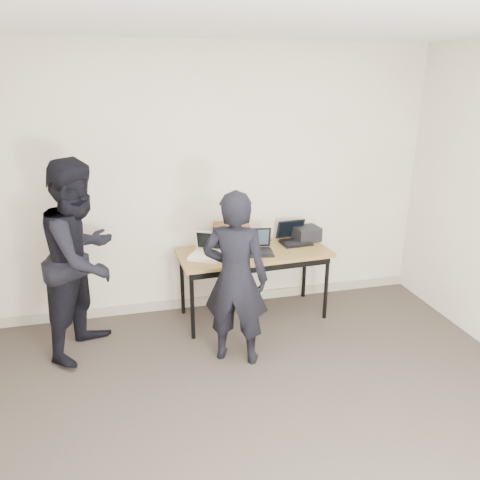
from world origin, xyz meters
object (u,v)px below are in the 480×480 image
object	(u,v)px
leather_satchel	(231,234)
person_observer	(82,258)
person_typist	(235,279)
laptop_beige	(206,252)
laptop_right	(294,238)
laptop_center	(257,247)
equipment_box	(307,234)
desk	(254,257)

from	to	relation	value
leather_satchel	person_observer	xyz separation A→B (m)	(-1.43, -0.44, 0.03)
person_typist	laptop_beige	bearing A→B (deg)	-53.99
laptop_right	person_typist	world-z (taller)	person_typist
laptop_right	laptop_center	bearing A→B (deg)	-162.54
laptop_beige	leather_satchel	size ratio (longest dim) A/B	1.01
laptop_beige	laptop_center	bearing A→B (deg)	28.72
laptop_beige	person_typist	xyz separation A→B (m)	(0.13, -0.67, -0.00)
laptop_beige	laptop_center	distance (m)	0.51
equipment_box	person_typist	xyz separation A→B (m)	(-0.99, -0.90, -0.03)
laptop_beige	leather_satchel	distance (m)	0.41
laptop_center	equipment_box	distance (m)	0.64
desk	laptop_center	distance (m)	0.12
laptop_beige	person_typist	distance (m)	0.69
laptop_center	person_typist	xyz separation A→B (m)	(-0.38, -0.68, -0.01)
laptop_beige	laptop_right	world-z (taller)	laptop_beige
laptop_beige	laptop_right	bearing A→B (deg)	39.31
desk	laptop_center	world-z (taller)	laptop_center
laptop_beige	person_typist	world-z (taller)	person_typist
laptop_beige	laptop_right	size ratio (longest dim) A/B	1.16
leather_satchel	equipment_box	xyz separation A→B (m)	(0.81, -0.04, -0.05)
desk	person_observer	xyz separation A→B (m)	(-1.61, -0.21, 0.22)
laptop_right	equipment_box	bearing A→B (deg)	5.00
laptop_beige	person_typist	bearing A→B (deg)	-51.01
laptop_beige	laptop_right	distance (m)	0.98
desk	person_typist	xyz separation A→B (m)	(-0.36, -0.70, 0.10)
person_typist	equipment_box	bearing A→B (deg)	-112.83
laptop_beige	laptop_center	xyz separation A→B (m)	(0.51, 0.01, 0.01)
desk	laptop_right	world-z (taller)	laptop_right
leather_satchel	person_observer	size ratio (longest dim) A/B	0.22
leather_satchel	person_observer	world-z (taller)	person_observer
laptop_center	person_typist	world-z (taller)	person_typist
laptop_beige	leather_satchel	bearing A→B (deg)	67.81
laptop_right	person_observer	world-z (taller)	person_observer
desk	laptop_center	size ratio (longest dim) A/B	4.63
laptop_beige	equipment_box	distance (m)	1.14
desk	person_observer	world-z (taller)	person_observer
laptop_right	leather_satchel	world-z (taller)	leather_satchel
desk	equipment_box	distance (m)	0.67
desk	equipment_box	xyz separation A→B (m)	(0.63, 0.19, 0.13)
leather_satchel	equipment_box	size ratio (longest dim) A/B	1.48
laptop_center	desk	bearing A→B (deg)	144.33
leather_satchel	person_typist	distance (m)	0.95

